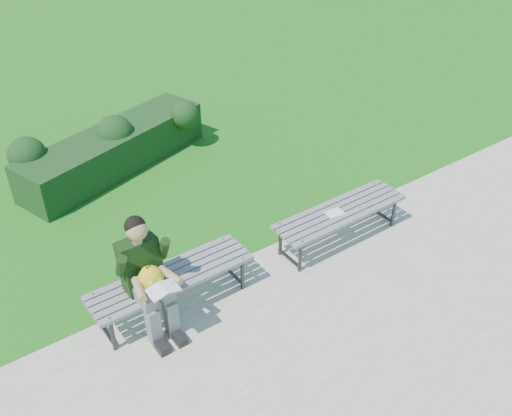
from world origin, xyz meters
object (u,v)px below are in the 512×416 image
object	(u,v)px
bench_left	(171,279)
seated_boy	(147,274)
bench_right	(340,214)
paper_sheet	(334,213)
hedge	(112,147)

from	to	relation	value
bench_left	seated_boy	size ratio (longest dim) A/B	1.37
bench_right	paper_sheet	xyz separation A→B (m)	(-0.10, 0.00, 0.06)
bench_right	paper_sheet	distance (m)	0.12
hedge	paper_sheet	size ratio (longest dim) A/B	13.07
seated_boy	paper_sheet	size ratio (longest dim) A/B	5.42
paper_sheet	bench_right	bearing A→B (deg)	-0.00
hedge	seated_boy	xyz separation A→B (m)	(-1.02, -3.29, 0.35)
bench_left	bench_right	xyz separation A→B (m)	(2.28, -0.15, 0.00)
hedge	bench_right	distance (m)	3.69
hedge	bench_right	size ratio (longest dim) A/B	1.76
bench_left	bench_right	size ratio (longest dim) A/B	1.00
seated_boy	paper_sheet	bearing A→B (deg)	-1.16
bench_left	bench_right	world-z (taller)	same
bench_right	hedge	bearing A→B (deg)	115.02
seated_boy	bench_right	bearing A→B (deg)	-1.11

